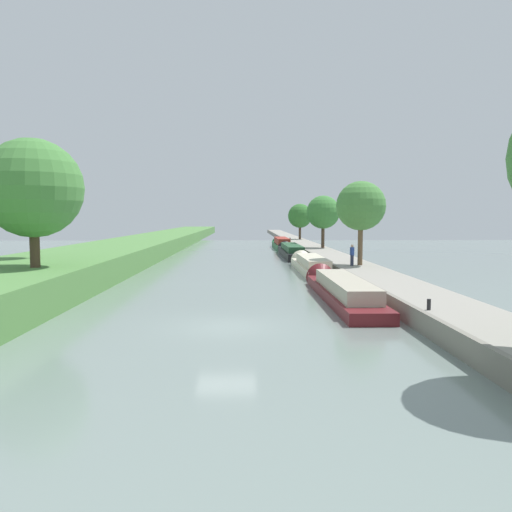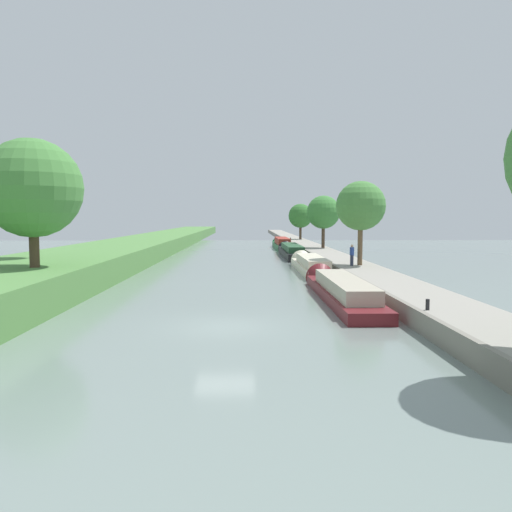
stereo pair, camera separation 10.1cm
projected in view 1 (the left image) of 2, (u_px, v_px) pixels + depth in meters
name	position (u px, v px, depth m)	size (l,w,h in m)	color
ground_plane	(226.00, 327.00, 21.21)	(160.00, 160.00, 0.00)	slate
right_towpath	(454.00, 316.00, 21.40)	(3.41, 260.00, 0.84)	gray
stone_quay	(412.00, 316.00, 21.36)	(0.25, 260.00, 0.89)	gray
narrowboat_maroon	(339.00, 289.00, 28.93)	(2.15, 15.16, 2.04)	maroon
narrowboat_cream	(310.00, 265.00, 43.33)	(2.15, 14.06, 2.04)	beige
narrowboat_black	(291.00, 251.00, 59.85)	(2.11, 16.76, 2.06)	black
narrowboat_green	(281.00, 244.00, 75.93)	(2.09, 15.06, 2.23)	#1E6033
tree_rightbank_midnear	(361.00, 206.00, 39.43)	(3.87, 3.87, 6.60)	brown
tree_rightbank_midfar	(323.00, 212.00, 62.03)	(4.09, 4.09, 6.44)	#4C3828
tree_rightbank_far	(300.00, 216.00, 86.62)	(4.13, 4.13, 6.08)	#4C3828
tree_leftbank_downstream	(34.00, 192.00, 34.22)	(3.31, 3.31, 6.18)	#4C3828
tree_leftbank_upstream	(33.00, 188.00, 27.70)	(5.45, 5.45, 7.11)	#4C3828
person_walking	(352.00, 255.00, 39.29)	(0.34, 0.34, 1.66)	#282D42
mooring_bollard_near	(429.00, 304.00, 20.54)	(0.16, 0.16, 0.45)	black
mooring_bollard_far	(290.00, 239.00, 82.53)	(0.16, 0.16, 0.45)	black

